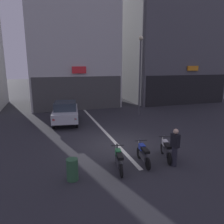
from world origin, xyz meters
TOP-DOWN VIEW (x-y plane):
  - ground_plane at (0.00, 0.00)m, footprint 120.00×120.00m
  - lane_centre_line at (0.00, 6.00)m, footprint 0.20×18.00m
  - building_mid_block at (-0.45, 13.74)m, footprint 8.71×8.20m
  - building_far_right at (11.25, 13.74)m, footprint 10.34×9.47m
  - car_silver_crossing_near at (-2.18, 5.38)m, footprint 2.31×4.30m
  - street_lamp at (4.11, 6.04)m, footprint 0.36×0.36m
  - motorcycle_green_row_leftmost at (-0.89, -2.67)m, footprint 0.55×1.66m
  - motorcycle_blue_row_left_mid at (0.34, -2.44)m, footprint 0.55×1.67m
  - motorcycle_white_row_centre at (1.57, -2.30)m, footprint 0.64×1.62m
  - person_by_motorcycles at (1.52, -3.05)m, footprint 0.28×0.39m
  - trash_bin at (-2.82, -2.87)m, footprint 0.44×0.44m

SIDE VIEW (x-z plane):
  - ground_plane at x=0.00m, z-range 0.00..0.00m
  - lane_centre_line at x=0.00m, z-range 0.00..0.01m
  - trash_bin at x=-2.82m, z-range 0.00..0.85m
  - motorcycle_green_row_leftmost at x=-0.89m, z-range -0.03..0.95m
  - motorcycle_blue_row_left_mid at x=0.34m, z-range -0.03..0.95m
  - motorcycle_white_row_centre at x=1.57m, z-range -0.03..0.95m
  - person_by_motorcycles at x=1.52m, z-range 0.02..1.69m
  - car_silver_crossing_near at x=-2.18m, z-range 0.07..1.71m
  - street_lamp at x=4.11m, z-range 0.73..7.29m
  - building_mid_block at x=-0.45m, z-range -0.02..13.89m
  - building_far_right at x=11.25m, z-range -0.01..14.33m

